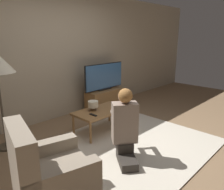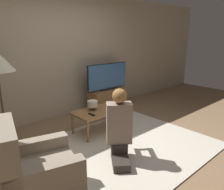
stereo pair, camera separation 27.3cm
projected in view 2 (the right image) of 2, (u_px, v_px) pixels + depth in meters
name	position (u px, v px, depth m)	size (l,w,h in m)	color
ground_plane	(124.00, 147.00, 3.43)	(10.00, 10.00, 0.00)	#896B4C
wall_back	(59.00, 55.00, 4.47)	(10.00, 0.06, 2.60)	tan
rug	(124.00, 146.00, 3.43)	(2.64, 2.15, 0.02)	beige
tv_stand	(108.00, 100.00, 5.13)	(0.93, 0.36, 0.48)	olive
tv	(108.00, 77.00, 4.99)	(1.13, 0.08, 0.61)	black
coffee_table	(100.00, 112.00, 3.90)	(0.97, 0.54, 0.42)	olive
armchair	(38.00, 177.00, 2.21)	(0.86, 0.86, 0.92)	gray
person_kneeling	(119.00, 125.00, 2.96)	(0.67, 0.78, 1.01)	#332D28
table_lamp	(92.00, 104.00, 3.85)	(0.18, 0.18, 0.17)	#4C3823
remote	(91.00, 114.00, 3.63)	(0.04, 0.15, 0.02)	black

